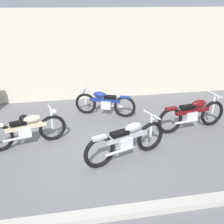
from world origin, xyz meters
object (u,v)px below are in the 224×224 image
object	(u,v)px
motorcycle_maroon	(193,114)
motorcycle_blue	(104,103)
motorcycle_silver	(127,140)
helmet	(24,119)
motorcycle_cream	(27,130)

from	to	relation	value
motorcycle_maroon	motorcycle_blue	distance (m)	2.67
motorcycle_blue	motorcycle_silver	size ratio (longest dim) A/B	0.89
motorcycle_maroon	motorcycle_silver	bearing A→B (deg)	-162.46
helmet	motorcycle_cream	size ratio (longest dim) A/B	0.14
helmet	motorcycle_silver	world-z (taller)	motorcycle_silver
helmet	motorcycle_cream	xyz separation A→B (m)	(0.28, -1.37, 0.30)
motorcycle_cream	motorcycle_silver	bearing A→B (deg)	-39.17
motorcycle_cream	motorcycle_silver	world-z (taller)	motorcycle_silver
motorcycle_cream	motorcycle_maroon	xyz separation A→B (m)	(4.44, 0.12, 0.03)
motorcycle_maroon	motorcycle_silver	size ratio (longest dim) A/B	1.05
motorcycle_cream	motorcycle_blue	world-z (taller)	motorcycle_cream
helmet	motorcycle_silver	distance (m)	3.52
motorcycle_cream	motorcycle_blue	bearing A→B (deg)	19.65
motorcycle_maroon	helmet	bearing A→B (deg)	154.85
motorcycle_maroon	motorcycle_blue	bearing A→B (deg)	137.88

